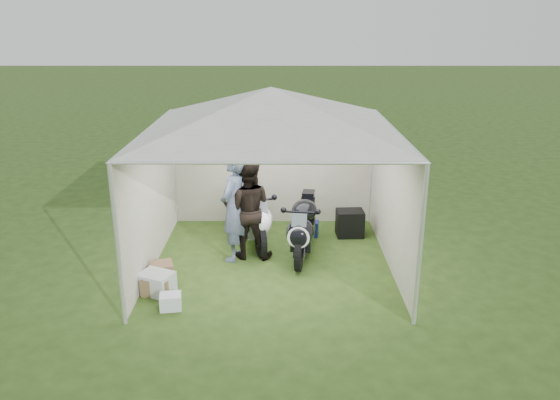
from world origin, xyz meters
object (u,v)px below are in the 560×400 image
Objects in this scene: person_dark_jacket at (248,209)px; crate_1 at (162,272)px; motorcycle_black at (303,226)px; motorcycle_white at (253,214)px; crate_2 at (171,302)px; paddock_stand at (308,228)px; crate_0 at (156,283)px; crate_3 at (157,286)px; person_blue_jacket at (234,207)px; canopy_tent at (271,114)px; equipment_box at (350,223)px.

person_dark_jacket is 5.19× the size of crate_1.
person_dark_jacket reaches higher than motorcycle_black.
motorcycle_white is at bearing 156.36° from motorcycle_black.
crate_2 is (-1.99, -1.88, -0.45)m from motorcycle_black.
crate_2 is at bearing -127.26° from paddock_stand.
crate_3 is at bearing -71.26° from crate_0.
crate_3 is at bearing 51.55° from person_dark_jacket.
crate_0 is at bearing -140.19° from motorcycle_white.
person_blue_jacket reaches higher than motorcycle_black.
crate_2 is at bearing -128.36° from motorcycle_black.
canopy_tent is 14.29× the size of paddock_stand.
equipment_box is at bearing 36.31° from crate_3.
crate_0 is 0.57m from crate_2.
canopy_tent is 3.21× the size of person_dark_jacket.
motorcycle_black is 6.00× the size of crate_1.
crate_1 is at bearing -149.41° from equipment_box.
person_dark_jacket is 0.25m from person_blue_jacket.
person_dark_jacket is 5.74× the size of crate_2.
crate_1 is (-1.11, -0.86, -0.80)m from person_blue_jacket.
crate_3 is at bearing -88.08° from crate_1.
crate_2 is at bearing -128.82° from motorcycle_white.
motorcycle_black reaches higher than paddock_stand.
crate_0 is at bearing -146.84° from canopy_tent.
person_dark_jacket is (-1.10, -0.95, 0.73)m from paddock_stand.
canopy_tent reaches higher than person_dark_jacket.
crate_0 is at bearing -140.36° from motorcycle_black.
motorcycle_white is at bearing 66.10° from crate_2.
person_blue_jacket is 6.18× the size of crate_2.
equipment_box is at bearing 43.71° from crate_2.
crate_0 reaches higher than crate_1.
canopy_tent is 3.00m from equipment_box.
equipment_box is at bearing 0.66° from paddock_stand.
motorcycle_white is at bearing 55.63° from crate_3.
canopy_tent is 2.78m from paddock_stand.
person_dark_jacket is (-0.96, -0.03, 0.32)m from motorcycle_black.
motorcycle_white reaches higher than paddock_stand.
crate_3 is (-2.42, -2.36, -0.01)m from paddock_stand.
canopy_tent is 2.10m from motorcycle_black.
paddock_stand is 1.63m from person_dark_jacket.
crate_0 is (-1.11, -1.27, -0.78)m from person_blue_jacket.
motorcycle_white is 1.16× the size of person_dark_jacket.
person_dark_jacket is (-0.42, 0.22, -1.69)m from canopy_tent.
canopy_tent is 2.78× the size of motorcycle_black.
crate_3 is at bearing -143.69° from equipment_box.
motorcycle_black reaches higher than equipment_box.
canopy_tent reaches higher than crate_3.
crate_2 is 0.73× the size of crate_3.
person_blue_jacket reaches higher than crate_2.
crate_0 is at bearing 122.55° from crate_2.
motorcycle_black is 6.64× the size of crate_2.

